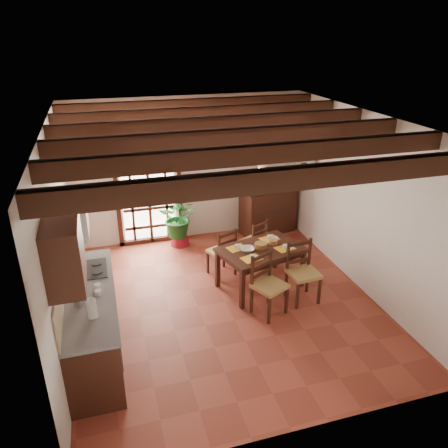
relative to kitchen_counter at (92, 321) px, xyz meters
name	(u,v)px	position (x,y,z in m)	size (l,w,h in m)	color
ground_plane	(225,302)	(1.96, 0.60, -0.47)	(5.00, 5.00, 0.00)	brown
room_shell	(225,193)	(1.96, 0.60, 1.34)	(4.52, 5.02, 2.81)	silver
ceiling_beams	(225,130)	(1.96, 0.60, 2.22)	(4.50, 4.34, 0.20)	black
french_door	(148,186)	(1.16, 3.05, 0.70)	(1.26, 0.11, 2.32)	white
kitchen_counter	(92,321)	(0.00, 0.00, 0.00)	(0.64, 2.25, 1.38)	#351910
upper_cabinet	(64,252)	(-0.12, -0.70, 1.38)	(0.35, 0.80, 0.70)	#351910
range_hood	(71,216)	(-0.09, 0.55, 1.26)	(0.38, 0.60, 0.54)	white
counter_items	(87,285)	(0.00, 0.09, 0.49)	(0.50, 1.43, 0.25)	black
dining_table	(261,253)	(2.63, 0.88, 0.14)	(1.47, 1.15, 0.70)	#341811
chair_near_left	(268,295)	(2.49, 0.16, -0.17)	(0.58, 0.57, 0.95)	tan
chair_near_right	(302,283)	(3.12, 0.33, -0.17)	(0.48, 0.46, 0.97)	tan
chair_far_left	(222,260)	(2.15, 1.44, -0.20)	(0.51, 0.50, 0.87)	tan
chair_far_right	(253,251)	(2.77, 1.61, -0.20)	(0.54, 0.53, 0.88)	tan
table_setting	(261,249)	(2.63, 0.88, 0.21)	(0.94, 0.63, 0.09)	gold
table_bowl	(247,249)	(2.40, 0.87, 0.26)	(0.22, 0.22, 0.05)	white
sideboard	(268,211)	(3.53, 2.83, -0.01)	(1.10, 0.49, 0.93)	#351910
crt_tv	(269,181)	(3.53, 2.82, 0.65)	(0.52, 0.49, 0.38)	black
fuse_box	(262,147)	(3.46, 3.08, 1.28)	(0.25, 0.03, 0.32)	white
plant_pot	(180,239)	(1.67, 2.75, -0.36)	(0.37, 0.37, 0.23)	maroon
potted_plant	(179,218)	(1.67, 2.75, 0.10)	(1.86, 1.60, 2.08)	#144C19
wall_shelf	(311,168)	(4.10, 2.20, 1.04)	(0.20, 0.42, 0.20)	#351910
shelf_vase	(311,161)	(4.10, 2.20, 1.18)	(0.15, 0.15, 0.15)	#B2BFB2
shelf_flowers	(312,150)	(4.10, 2.20, 1.38)	(0.14, 0.14, 0.36)	gold
framed_picture	(317,140)	(4.18, 2.20, 1.58)	(0.03, 0.32, 0.32)	brown
pendant_lamp	(262,163)	(2.63, 0.98, 1.60)	(0.36, 0.36, 0.84)	black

